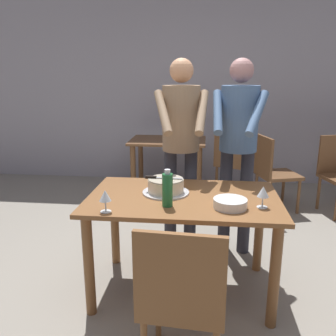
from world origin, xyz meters
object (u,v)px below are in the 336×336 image
wine_glass_far (263,192)px  chair_near_side (183,296)px  plate_stack (230,203)px  background_table (168,152)px  person_cutting_cake (181,136)px  wine_glass_near (105,196)px  background_chair_3 (272,170)px  background_chair_2 (233,160)px  main_dining_table (183,213)px  person_standing_beside (238,136)px  water_bottle (167,189)px  cake_knife (156,177)px  cake_on_platter (166,186)px

wine_glass_far → chair_near_side: size_ratio=0.16×
plate_stack → background_table: size_ratio=0.22×
person_cutting_cake → wine_glass_near: bearing=-112.5°
background_chair_3 → chair_near_side: bearing=-109.3°
person_cutting_cake → background_chair_3: size_ratio=1.91×
chair_near_side → background_chair_2: same height
plate_stack → background_chair_2: 2.44m
main_dining_table → plate_stack: bearing=-30.9°
chair_near_side → wine_glass_near: bearing=138.8°
main_dining_table → person_standing_beside: 0.91m
plate_stack → water_bottle: 0.42m
person_cutting_cake → background_chair_3: person_cutting_cake is taller
wine_glass_near → background_chair_2: 2.77m
chair_near_side → cake_knife: bearing=106.5°
wine_glass_far → background_chair_3: 2.00m
cake_on_platter → background_chair_2: (0.65, 2.17, -0.31)m
wine_glass_near → background_chair_3: (1.41, 2.10, -0.36)m
plate_stack → main_dining_table: bearing=149.1°
wine_glass_near → plate_stack: bearing=11.2°
plate_stack → wine_glass_far: size_ratio=1.53×
person_cutting_cake → chair_near_side: bearing=-85.4°
cake_knife → water_bottle: bearing=-67.0°
cake_on_platter → background_chair_2: 2.28m
wine_glass_far → water_bottle: bearing=-176.4°
wine_glass_near → chair_near_side: chair_near_side is taller
person_cutting_cake → background_chair_2: person_cutting_cake is taller
wine_glass_near → background_chair_2: background_chair_2 is taller
cake_knife → main_dining_table: bearing=-16.3°
cake_knife → person_standing_beside: 0.90m
main_dining_table → wine_glass_far: 0.60m
person_cutting_cake → background_table: size_ratio=1.72×
wine_glass_near → background_table: (0.12, 2.61, -0.28)m
cake_knife → background_chair_3: size_ratio=0.30×
main_dining_table → wine_glass_far: wine_glass_far is taller
water_bottle → background_chair_2: bearing=75.9°
water_bottle → background_table: water_bottle is taller
water_bottle → wine_glass_near: bearing=-159.2°
person_cutting_cake → person_standing_beside: 0.49m
chair_near_side → cake_on_platter: bearing=102.0°
main_dining_table → background_chair_2: size_ratio=1.50×
chair_near_side → background_chair_3: size_ratio=1.00×
chair_near_side → background_chair_3: same height
water_bottle → background_chair_2: (0.61, 2.42, -0.37)m
plate_stack → wine_glass_near: (-0.78, -0.16, 0.07)m
plate_stack → person_cutting_cake: 0.95m
cake_on_platter → background_table: (-0.22, 2.20, -0.22)m
chair_near_side → background_chair_3: bearing=70.7°
background_table → background_chair_3: background_chair_3 is taller
cake_on_platter → background_table: bearing=95.7°
wine_glass_near → background_chair_3: 2.56m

